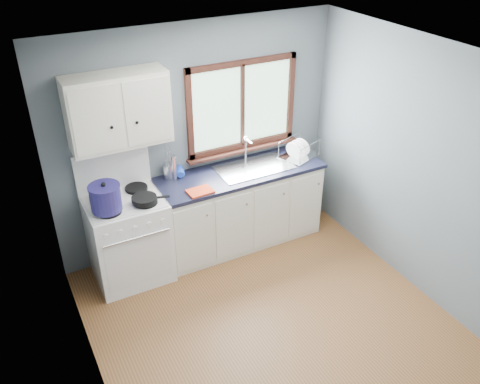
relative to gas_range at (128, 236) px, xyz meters
name	(u,v)px	position (x,y,z in m)	size (l,w,h in m)	color
floor	(280,334)	(0.95, -1.47, -0.50)	(3.20, 3.60, 0.02)	brown
ceiling	(295,69)	(0.95, -1.47, 2.02)	(3.20, 3.60, 0.02)	white
wall_back	(197,139)	(0.95, 0.34, 0.76)	(3.20, 0.02, 2.50)	slate
wall_left	(86,284)	(-0.66, -1.47, 0.76)	(0.02, 3.60, 2.50)	slate
wall_right	(432,178)	(2.56, -1.47, 0.76)	(0.02, 3.60, 2.50)	slate
gas_range	(128,236)	(0.00, 0.00, 0.00)	(0.76, 0.69, 1.36)	white
base_cabinets	(240,210)	(1.31, 0.02, -0.08)	(1.85, 0.60, 0.88)	silver
countertop	(240,173)	(1.31, 0.02, 0.41)	(1.89, 0.64, 0.04)	black
sink	(254,172)	(1.49, 0.02, 0.37)	(0.84, 0.46, 0.44)	silver
window	(242,112)	(1.48, 0.30, 0.98)	(1.36, 0.10, 1.03)	#9EC6A8
upper_cabinets	(118,110)	(0.10, 0.15, 1.31)	(0.95, 0.35, 0.70)	silver
skillet	(145,199)	(0.17, -0.16, 0.49)	(0.39, 0.30, 0.05)	black
stockpot	(105,198)	(-0.19, -0.14, 0.60)	(0.38, 0.38, 0.29)	navy
utensil_crock	(169,171)	(0.57, 0.23, 0.51)	(0.17, 0.17, 0.41)	silver
thermos	(174,167)	(0.61, 0.18, 0.57)	(0.06, 0.06, 0.28)	silver
soap_bottle	(180,169)	(0.67, 0.16, 0.55)	(0.09, 0.09, 0.24)	blue
dish_towel	(200,191)	(0.74, -0.19, 0.44)	(0.26, 0.18, 0.02)	red
dish_rack	(298,152)	(2.06, 0.01, 0.48)	(0.50, 0.44, 0.21)	silver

